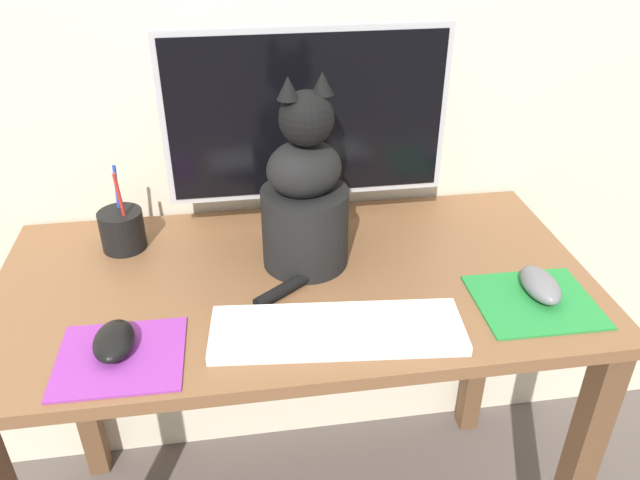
{
  "coord_description": "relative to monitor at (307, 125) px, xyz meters",
  "views": [
    {
      "loc": [
        -0.1,
        -0.97,
        1.41
      ],
      "look_at": [
        0.04,
        -0.06,
        0.85
      ],
      "focal_mm": 35.0,
      "sensor_mm": 36.0,
      "label": 1
    }
  ],
  "objects": [
    {
      "name": "mousepad_left",
      "position": [
        -0.35,
        -0.37,
        -0.23
      ],
      "size": [
        0.2,
        0.18,
        0.0
      ],
      "rotation": [
        0.0,
        0.0,
        -0.02
      ],
      "color": "purple",
      "rests_on": "desk"
    },
    {
      "name": "keyboard",
      "position": [
        -0.0,
        -0.36,
        -0.22
      ],
      "size": [
        0.43,
        0.17,
        0.02
      ],
      "rotation": [
        0.0,
        0.0,
        -0.09
      ],
      "color": "silver",
      "rests_on": "desk"
    },
    {
      "name": "computer_mouse_right",
      "position": [
        0.38,
        -0.31,
        -0.21
      ],
      "size": [
        0.06,
        0.11,
        0.04
      ],
      "color": "slate",
      "rests_on": "mousepad_right"
    },
    {
      "name": "computer_mouse_left",
      "position": [
        -0.36,
        -0.35,
        -0.21
      ],
      "size": [
        0.06,
        0.1,
        0.03
      ],
      "color": "black",
      "rests_on": "mousepad_left"
    },
    {
      "name": "cat",
      "position": [
        -0.02,
        -0.14,
        -0.09
      ],
      "size": [
        0.21,
        0.25,
        0.37
      ],
      "rotation": [
        0.0,
        0.0,
        0.3
      ],
      "color": "black",
      "rests_on": "desk"
    },
    {
      "name": "pen_cup",
      "position": [
        -0.38,
        -0.03,
        -0.19
      ],
      "size": [
        0.09,
        0.09,
        0.17
      ],
      "color": "black",
      "rests_on": "desk"
    },
    {
      "name": "desk",
      "position": [
        -0.05,
        -0.19,
        -0.36
      ],
      "size": [
        1.12,
        0.57,
        0.74
      ],
      "color": "brown",
      "rests_on": "ground_plane"
    },
    {
      "name": "mousepad_right",
      "position": [
        0.36,
        -0.33,
        -0.23
      ],
      "size": [
        0.21,
        0.19,
        0.0
      ],
      "rotation": [
        0.0,
        0.0,
        -0.02
      ],
      "color": "#238438",
      "rests_on": "desk"
    },
    {
      "name": "monitor",
      "position": [
        0.0,
        0.0,
        0.0
      ],
      "size": [
        0.56,
        0.17,
        0.42
      ],
      "color": "#B2B2B7",
      "rests_on": "desk"
    }
  ]
}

